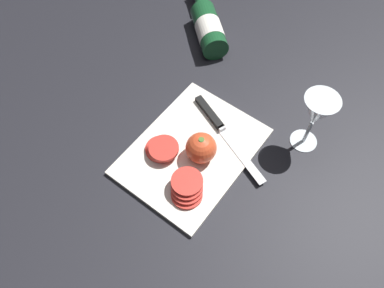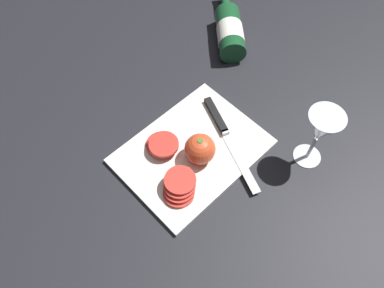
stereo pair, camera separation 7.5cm
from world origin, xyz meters
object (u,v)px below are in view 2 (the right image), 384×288
object	(u,v)px
whole_tomato	(200,149)
knife	(221,125)
wine_bottle	(230,30)
wine_glass	(321,130)
tomato_slice_stack_near	(162,145)
tomato_slice_stack_far	(179,187)

from	to	relation	value
whole_tomato	knife	distance (m)	0.11
wine_bottle	wine_glass	size ratio (longest dim) A/B	1.49
wine_bottle	tomato_slice_stack_near	size ratio (longest dim) A/B	2.91
knife	tomato_slice_stack_near	world-z (taller)	tomato_slice_stack_near
wine_bottle	tomato_slice_stack_near	bearing A→B (deg)	20.58
whole_tomato	tomato_slice_stack_far	xyz separation A→B (m)	(0.10, 0.03, -0.02)
wine_bottle	tomato_slice_stack_far	xyz separation A→B (m)	(0.46, 0.27, -0.01)
wine_bottle	tomato_slice_stack_far	world-z (taller)	wine_bottle
knife	tomato_slice_stack_near	distance (m)	0.16
tomato_slice_stack_near	tomato_slice_stack_far	world-z (taller)	tomato_slice_stack_far
wine_glass	tomato_slice_stack_far	bearing A→B (deg)	-26.92
wine_bottle	tomato_slice_stack_far	bearing A→B (deg)	30.43
whole_tomato	tomato_slice_stack_far	world-z (taller)	whole_tomato
tomato_slice_stack_near	wine_bottle	bearing A→B (deg)	-159.42
wine_glass	knife	xyz separation A→B (m)	(0.10, -0.21, -0.11)
whole_tomato	tomato_slice_stack_far	distance (m)	0.10
wine_glass	whole_tomato	size ratio (longest dim) A/B	2.23
whole_tomato	wine_glass	bearing A→B (deg)	137.78
wine_bottle	wine_glass	distance (m)	0.46
whole_tomato	tomato_slice_stack_far	bearing A→B (deg)	17.68
wine_bottle	whole_tomato	size ratio (longest dim) A/B	3.32
tomato_slice_stack_near	tomato_slice_stack_far	distance (m)	0.13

